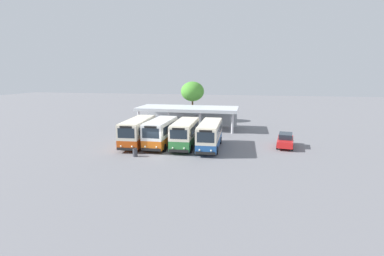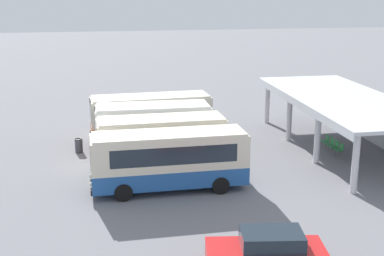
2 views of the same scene
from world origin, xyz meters
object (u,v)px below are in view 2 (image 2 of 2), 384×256
object	(u,v)px
city_bus_second_in_row	(153,128)
parked_car_flank	(267,251)
city_bus_fourth_amber	(169,158)
waiting_chair_fourth_seat	(340,149)
waiting_chair_end_by_column	(326,140)
waiting_chair_second_from_end	(330,143)
waiting_chair_middle_seat	(335,146)
city_bus_middle_cream	(161,142)
city_bus_nearest_orange	(151,116)
litter_bin_apron	(79,145)

from	to	relation	value
city_bus_second_in_row	parked_car_flank	world-z (taller)	city_bus_second_in_row
city_bus_fourth_amber	waiting_chair_fourth_seat	distance (m)	11.65
city_bus_fourth_amber	waiting_chair_end_by_column	bearing A→B (deg)	116.41
waiting_chair_second_from_end	waiting_chair_middle_seat	world-z (taller)	same
waiting_chair_end_by_column	waiting_chair_second_from_end	xyz separation A→B (m)	(0.65, 0.03, 0.00)
city_bus_middle_cream	waiting_chair_fourth_seat	distance (m)	11.18
city_bus_nearest_orange	litter_bin_apron	distance (m)	5.15
city_bus_middle_cream	waiting_chair_fourth_seat	bearing A→B (deg)	92.99
waiting_chair_second_from_end	waiting_chair_fourth_seat	xyz separation A→B (m)	(1.30, 0.04, 0.00)
parked_car_flank	waiting_chair_fourth_seat	world-z (taller)	parked_car_flank
waiting_chair_end_by_column	litter_bin_apron	bearing A→B (deg)	-96.52
city_bus_second_in_row	city_bus_middle_cream	size ratio (longest dim) A/B	0.97
city_bus_second_in_row	waiting_chair_middle_seat	size ratio (longest dim) A/B	8.26
city_bus_second_in_row	city_bus_fourth_amber	bearing A→B (deg)	2.07
city_bus_middle_cream	waiting_chair_middle_seat	xyz separation A→B (m)	(-1.23, 11.07, -1.22)
city_bus_middle_cream	waiting_chair_second_from_end	size ratio (longest dim) A/B	8.53
city_bus_nearest_orange	city_bus_second_in_row	world-z (taller)	city_bus_second_in_row
city_bus_middle_cream	city_bus_fourth_amber	distance (m)	2.93
parked_car_flank	waiting_chair_end_by_column	world-z (taller)	parked_car_flank
city_bus_middle_cream	parked_car_flank	world-z (taller)	city_bus_middle_cream
waiting_chair_middle_seat	litter_bin_apron	world-z (taller)	litter_bin_apron
city_bus_middle_cream	waiting_chair_fourth_seat	world-z (taller)	city_bus_middle_cream
city_bus_middle_cream	waiting_chair_middle_seat	size ratio (longest dim) A/B	8.53
waiting_chair_end_by_column	waiting_chair_second_from_end	bearing A→B (deg)	2.28
parked_car_flank	city_bus_fourth_amber	bearing A→B (deg)	-164.16
waiting_chair_end_by_column	city_bus_second_in_row	bearing A→B (deg)	-92.10
city_bus_nearest_orange	city_bus_fourth_amber	distance (m)	8.79
litter_bin_apron	waiting_chair_fourth_seat	bearing A→B (deg)	76.69
city_bus_fourth_amber	waiting_chair_end_by_column	xyz separation A→B (m)	(-5.45, 10.98, -1.19)
city_bus_second_in_row	waiting_chair_middle_seat	distance (m)	11.43
parked_car_flank	city_bus_second_in_row	bearing A→B (deg)	-169.58
city_bus_middle_cream	litter_bin_apron	world-z (taller)	city_bus_middle_cream
waiting_chair_second_from_end	waiting_chair_fourth_seat	size ratio (longest dim) A/B	1.00
city_bus_second_in_row	city_bus_fourth_amber	distance (m)	5.87
waiting_chair_second_from_end	litter_bin_apron	distance (m)	15.99
city_bus_fourth_amber	litter_bin_apron	size ratio (longest dim) A/B	8.98
waiting_chair_fourth_seat	litter_bin_apron	world-z (taller)	litter_bin_apron
litter_bin_apron	city_bus_fourth_amber	bearing A→B (deg)	33.45
city_bus_nearest_orange	waiting_chair_fourth_seat	world-z (taller)	city_bus_nearest_orange
city_bus_middle_cream	waiting_chair_end_by_column	distance (m)	11.38
waiting_chair_second_from_end	city_bus_middle_cream	bearing A→B (deg)	-80.38
city_bus_nearest_orange	city_bus_fourth_amber	world-z (taller)	city_bus_nearest_orange
city_bus_nearest_orange	waiting_chair_middle_seat	bearing A→B (deg)	67.30
waiting_chair_second_from_end	waiting_chair_fourth_seat	bearing A→B (deg)	1.72
waiting_chair_fourth_seat	city_bus_nearest_orange	bearing A→B (deg)	-115.44
litter_bin_apron	waiting_chair_end_by_column	bearing A→B (deg)	83.48
city_bus_fourth_amber	waiting_chair_middle_seat	world-z (taller)	city_bus_fourth_amber
city_bus_nearest_orange	litter_bin_apron	world-z (taller)	city_bus_nearest_orange
city_bus_second_in_row	city_bus_middle_cream	distance (m)	2.94
waiting_chair_second_from_end	litter_bin_apron	size ratio (longest dim) A/B	0.96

